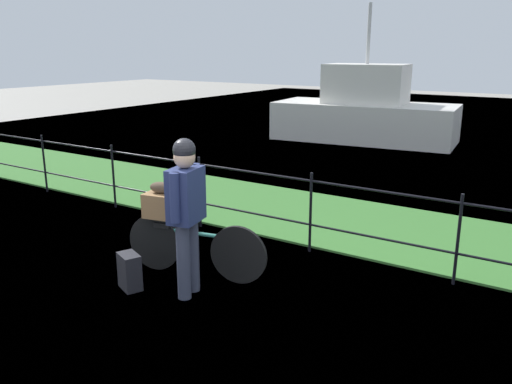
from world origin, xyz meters
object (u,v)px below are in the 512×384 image
(wooden_crate, at_px, (162,205))
(moored_boat_mid, at_px, (365,113))
(backpack_on_paving, at_px, (130,271))
(bicycle_main, at_px, (194,247))
(terrier_dog, at_px, (163,187))
(cyclist_person, at_px, (186,204))

(wooden_crate, xyz_separation_m, moored_boat_mid, (-1.49, 9.90, -0.02))
(backpack_on_paving, distance_m, moored_boat_mid, 10.59)
(bicycle_main, bearing_deg, backpack_on_paving, -119.26)
(moored_boat_mid, bearing_deg, bicycle_main, -79.16)
(terrier_dog, bearing_deg, moored_boat_mid, 98.72)
(wooden_crate, height_order, cyclist_person, cyclist_person)
(terrier_dog, bearing_deg, wooden_crate, -168.10)
(bicycle_main, xyz_separation_m, wooden_crate, (-0.39, -0.08, 0.45))
(terrier_dog, height_order, moored_boat_mid, moored_boat_mid)
(bicycle_main, distance_m, moored_boat_mid, 10.00)
(bicycle_main, height_order, moored_boat_mid, moored_boat_mid)
(wooden_crate, bearing_deg, terrier_dog, 11.90)
(wooden_crate, relative_size, backpack_on_paving, 0.93)
(backpack_on_paving, bearing_deg, wooden_crate, 114.78)
(bicycle_main, relative_size, terrier_dog, 5.27)
(terrier_dog, relative_size, backpack_on_paving, 0.81)
(terrier_dog, height_order, backpack_on_paving, terrier_dog)
(wooden_crate, height_order, terrier_dog, terrier_dog)
(bicycle_main, distance_m, backpack_on_paving, 0.76)
(terrier_dog, bearing_deg, bicycle_main, 11.90)
(wooden_crate, bearing_deg, cyclist_person, -26.66)
(backpack_on_paving, bearing_deg, cyclist_person, 44.40)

